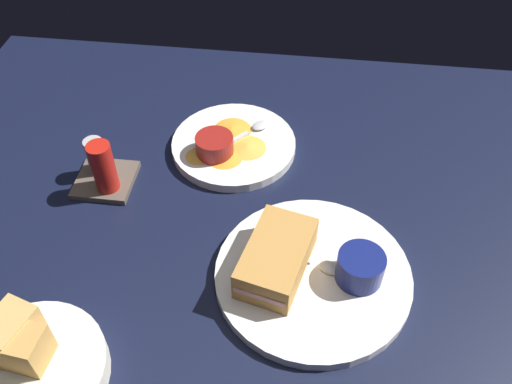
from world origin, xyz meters
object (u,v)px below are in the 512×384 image
sandwich_half_near (276,260)px  ramekin_light_gravy (214,145)px  ramekin_dark_sauce (360,269)px  condiment_caddy (103,169)px  plate_sandwich_main (313,275)px  spoon_by_dark_ramekin (321,265)px  bread_basket_rear (29,365)px  plate_chips_companion (234,145)px  spoon_by_gravy_ramekin (254,129)px

sandwich_half_near → ramekin_light_gravy: sandwich_half_near is taller
ramekin_dark_sauce → condiment_caddy: (14.43, 39.66, -0.49)cm
plate_sandwich_main → spoon_by_dark_ramekin: bearing=-42.9°
sandwich_half_near → bread_basket_rear: bearing=122.8°
plate_chips_companion → condiment_caddy: (-10.96, 18.88, 2.61)cm
sandwich_half_near → ramekin_dark_sauce: 11.04cm
ramekin_light_gravy → bread_basket_rear: bearing=159.5°
ramekin_light_gravy → spoon_by_gravy_ramekin: bearing=-41.4°
ramekin_light_gravy → spoon_by_gravy_ramekin: 8.77cm
plate_sandwich_main → condiment_caddy: condiment_caddy is taller
ramekin_dark_sauce → spoon_by_dark_ramekin: ramekin_dark_sauce is taller
plate_sandwich_main → ramekin_dark_sauce: ramekin_dark_sauce is taller
plate_sandwich_main → plate_chips_companion: 28.98cm
plate_sandwich_main → bread_basket_rear: bearing=119.1°
ramekin_dark_sauce → condiment_caddy: size_ratio=0.67×
ramekin_light_gravy → spoon_by_gravy_ramekin: ramekin_light_gravy is taller
sandwich_half_near → plate_chips_companion: (25.31, 9.74, -3.20)cm
ramekin_light_gravy → condiment_caddy: (-7.82, 16.27, 0.02)cm
spoon_by_gravy_ramekin → plate_chips_companion: bearing=137.2°
ramekin_light_gravy → condiment_caddy: condiment_caddy is taller
sandwich_half_near → spoon_by_dark_ramekin: size_ratio=1.47×
sandwich_half_near → condiment_caddy: (14.36, 28.62, -0.59)cm
sandwich_half_near → spoon_by_gravy_ramekin: (28.67, 6.63, -2.04)cm
ramekin_light_gravy → bread_basket_rear: bread_basket_rear is taller
spoon_by_dark_ramekin → ramekin_light_gravy: (20.70, 18.41, 1.42)cm
plate_chips_companion → spoon_by_gravy_ramekin: bearing=-42.8°
plate_sandwich_main → ramekin_light_gravy: size_ratio=4.29×
plate_chips_companion → bread_basket_rear: bread_basket_rear is taller
sandwich_half_near → spoon_by_dark_ramekin: 6.56cm
ramekin_dark_sauce → ramekin_light_gravy: bearing=46.4°
bread_basket_rear → spoon_by_gravy_ramekin: bearing=-24.0°
spoon_by_dark_ramekin → bread_basket_rear: size_ratio=0.56×
ramekin_light_gravy → condiment_caddy: bearing=115.7°
sandwich_half_near → spoon_by_dark_ramekin: (1.47, -6.06, -2.04)cm
ramekin_light_gravy → plate_sandwich_main: bearing=-141.4°
plate_sandwich_main → ramekin_dark_sauce: (-0.47, -5.99, 3.09)cm
bread_basket_rear → spoon_by_dark_ramekin: bearing=-60.2°
plate_chips_companion → condiment_caddy: size_ratio=2.20×
ramekin_light_gravy → condiment_caddy: size_ratio=0.66×
sandwich_half_near → ramekin_dark_sauce: (-0.08, -11.04, -0.11)cm
plate_chips_companion → bread_basket_rear: size_ratio=1.19×
sandwich_half_near → spoon_by_gravy_ramekin: bearing=13.0°
plate_chips_companion → ramekin_light_gravy: 4.83cm
condiment_caddy → plate_chips_companion: bearing=-59.9°
ramekin_dark_sauce → spoon_by_dark_ramekin: size_ratio=0.64×
spoon_by_gravy_ramekin → condiment_caddy: bearing=123.1°
ramekin_dark_sauce → spoon_by_gravy_ramekin: ramekin_dark_sauce is taller
condiment_caddy → bread_basket_rear: bearing=-177.4°
plate_chips_companion → sandwich_half_near: bearing=-159.0°
plate_sandwich_main → bread_basket_rear: size_ratio=1.52×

